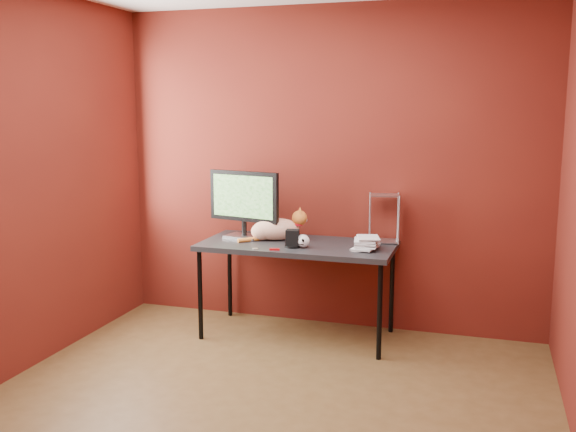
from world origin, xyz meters
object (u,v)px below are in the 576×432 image
(skull_mug, at_px, (303,241))
(speaker, at_px, (292,239))
(desk, at_px, (298,250))
(cat, at_px, (276,229))
(monitor, at_px, (244,201))
(book_stack, at_px, (357,178))

(skull_mug, bearing_deg, speaker, -158.45)
(desk, relative_size, cat, 3.01)
(desk, relative_size, speaker, 11.14)
(desk, xyz_separation_m, monitor, (-0.47, 0.07, 0.35))
(cat, xyz_separation_m, skull_mug, (0.28, -0.21, -0.04))
(cat, relative_size, skull_mug, 4.75)
(cat, bearing_deg, book_stack, -29.79)
(speaker, xyz_separation_m, book_stack, (0.47, 0.10, 0.47))
(cat, bearing_deg, monitor, 160.94)
(book_stack, bearing_deg, speaker, -167.93)
(desk, xyz_separation_m, book_stack, (0.47, -0.05, 0.58))
(cat, height_order, skull_mug, cat)
(cat, relative_size, book_stack, 0.47)
(cat, bearing_deg, desk, -39.32)
(cat, bearing_deg, skull_mug, -56.18)
(monitor, xyz_separation_m, skull_mug, (0.55, -0.21, -0.25))
(desk, bearing_deg, monitor, 171.72)
(speaker, bearing_deg, monitor, 146.39)
(desk, bearing_deg, speaker, -88.46)
(desk, xyz_separation_m, cat, (-0.20, 0.07, 0.14))
(skull_mug, bearing_deg, cat, 155.71)
(monitor, bearing_deg, book_stack, 5.04)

